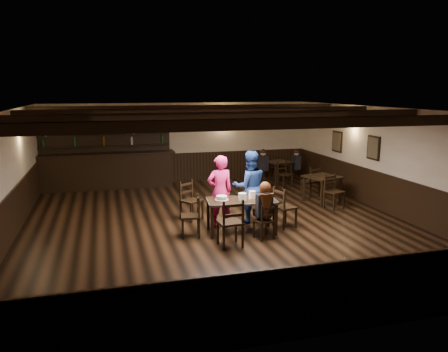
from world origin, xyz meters
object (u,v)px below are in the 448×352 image
object	(u,v)px
dining_table	(242,203)
cake	(222,198)
chair_near_left	(232,220)
woman_pink	(220,191)
chair_near_right	(266,219)
bar_counter	(106,166)
man_blue	(249,187)

from	to	relation	value
dining_table	cake	world-z (taller)	cake
cake	chair_near_left	bearing A→B (deg)	-93.30
chair_near_left	woman_pink	size ratio (longest dim) A/B	0.60
dining_table	chair_near_left	distance (m)	0.98
chair_near_right	bar_counter	distance (m)	6.84
chair_near_left	woman_pink	world-z (taller)	woman_pink
chair_near_right	cake	distance (m)	1.09
dining_table	woman_pink	bearing A→B (deg)	120.96
woman_pink	man_blue	world-z (taller)	man_blue
dining_table	man_blue	size ratio (longest dim) A/B	0.93
chair_near_right	bar_counter	world-z (taller)	bar_counter
woman_pink	man_blue	size ratio (longest dim) A/B	0.97
dining_table	chair_near_left	xyz separation A→B (m)	(-0.48, -0.85, -0.08)
chair_near_right	man_blue	bearing A→B (deg)	86.83
woman_pink	man_blue	bearing A→B (deg)	-173.66
bar_counter	man_blue	bearing A→B (deg)	-55.29
man_blue	dining_table	bearing A→B (deg)	61.73
chair_near_right	man_blue	distance (m)	1.37
man_blue	cake	distance (m)	1.06
woman_pink	man_blue	xyz separation A→B (m)	(0.77, 0.15, 0.03)
chair_near_right	woman_pink	bearing A→B (deg)	121.22
chair_near_left	man_blue	distance (m)	1.84
dining_table	bar_counter	size ratio (longest dim) A/B	0.36
bar_counter	dining_table	bearing A→B (deg)	-62.42
man_blue	bar_counter	xyz separation A→B (m)	(-3.28, 4.73, -0.14)
dining_table	chair_near_right	bearing A→B (deg)	-58.52
dining_table	man_blue	distance (m)	0.86
dining_table	bar_counter	world-z (taller)	bar_counter
bar_counter	cake	bearing A→B (deg)	-65.62
woman_pink	cake	size ratio (longest dim) A/B	5.62
dining_table	cake	bearing A→B (deg)	166.14
dining_table	chair_near_left	size ratio (longest dim) A/B	1.60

